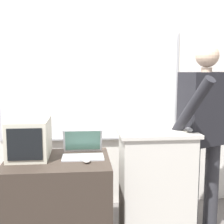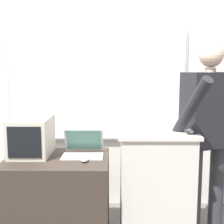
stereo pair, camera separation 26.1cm
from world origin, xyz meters
The scene contains 9 objects.
back_wall centered at (0.00, 1.28, 1.34)m, with size 6.40×0.17×2.67m.
lectern_podium centered at (0.47, 0.40, 0.50)m, with size 0.65×0.42×1.00m.
side_desk centered at (-0.36, 0.39, 0.39)m, with size 0.85×0.67×0.78m.
person_presenter centered at (0.92, 0.49, 1.01)m, with size 0.63×0.70×1.73m.
laptop centered at (-0.15, 0.49, 0.85)m, with size 0.34×0.29×0.22m.
wireless_keyboard centered at (0.48, 0.34, 1.01)m, with size 0.42×0.12×0.02m.
computer_mouse_by_laptop centered at (-0.12, 0.28, 0.80)m, with size 0.06×0.10×0.03m.
computer_mouse_by_keyboard centered at (0.73, 0.35, 1.01)m, with size 0.06×0.10×0.03m.
crt_monitor centered at (-0.60, 0.48, 0.94)m, with size 0.33×0.45×0.32m.
Camera 2 is at (0.11, -2.13, 1.53)m, focal length 50.00 mm.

